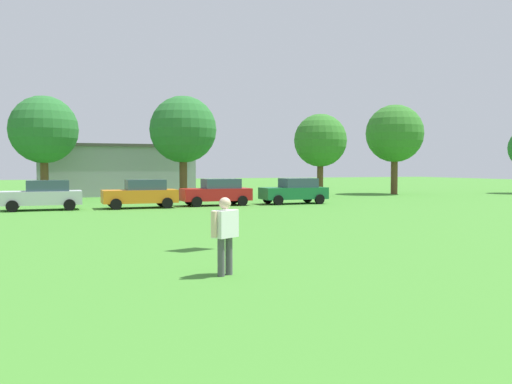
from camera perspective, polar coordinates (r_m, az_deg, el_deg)
ground_plane at (r=29.58m, az=-15.37°, el=-2.20°), size 160.00×160.00×0.00m
adult_bystander at (r=12.44m, az=-3.22°, el=-3.85°), size 0.75×0.57×1.77m
parked_car_silver_0 at (r=33.20m, az=-21.13°, el=-0.29°), size 4.30×2.02×1.68m
parked_car_orange_1 at (r=33.24m, az=-11.78°, el=-0.16°), size 4.30×2.02×1.68m
parked_car_red_2 at (r=34.75m, az=-4.04°, el=0.01°), size 4.30×2.02×1.68m
parked_car_green_3 at (r=36.36m, az=4.01°, el=0.13°), size 4.30×2.02×1.68m
tree_left at (r=42.22m, az=-21.08°, el=6.00°), size 4.80×4.80×7.48m
tree_center_left at (r=41.01m, az=-7.54°, el=6.39°), size 4.89×4.89×7.62m
tree_center_right at (r=45.97m, az=6.66°, el=5.29°), size 4.35×4.35×6.78m
tree_right at (r=50.52m, az=14.13°, el=5.85°), size 5.08×5.08×7.91m
house_left at (r=49.88m, az=-14.41°, el=2.23°), size 13.05×8.45×4.29m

